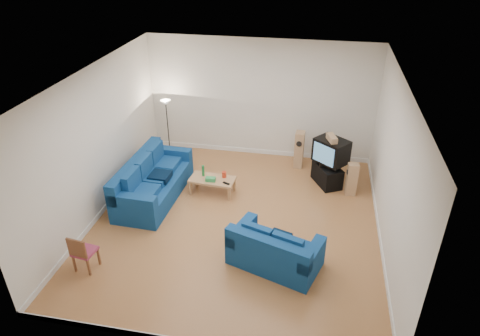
% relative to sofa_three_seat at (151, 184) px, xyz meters
% --- Properties ---
extents(room, '(6.01, 6.51, 3.21)m').
position_rel_sofa_three_seat_xyz_m(room, '(2.14, -0.58, 1.19)').
color(room, brown).
rests_on(room, ground).
extents(sofa_three_seat, '(1.17, 2.51, 0.96)m').
position_rel_sofa_three_seat_xyz_m(sofa_three_seat, '(0.00, 0.00, 0.00)').
color(sofa_three_seat, navy).
rests_on(sofa_three_seat, ground).
extents(sofa_loveseat, '(1.85, 1.39, 0.82)m').
position_rel_sofa_three_seat_xyz_m(sofa_loveseat, '(3.09, -1.82, -0.04)').
color(sofa_loveseat, navy).
rests_on(sofa_loveseat, ground).
extents(coffee_table, '(1.10, 0.61, 0.39)m').
position_rel_sofa_three_seat_xyz_m(coffee_table, '(1.35, 0.43, -0.02)').
color(coffee_table, tan).
rests_on(coffee_table, ground).
extents(bottle, '(0.07, 0.07, 0.27)m').
position_rel_sofa_three_seat_xyz_m(bottle, '(1.11, 0.53, 0.17)').
color(bottle, '#197233').
rests_on(bottle, coffee_table).
extents(tissue_box, '(0.24, 0.14, 0.09)m').
position_rel_sofa_three_seat_xyz_m(tissue_box, '(1.34, 0.32, 0.08)').
color(tissue_box, green).
rests_on(tissue_box, coffee_table).
extents(red_canister, '(0.12, 0.12, 0.15)m').
position_rel_sofa_three_seat_xyz_m(red_canister, '(1.62, 0.56, 0.10)').
color(red_canister, red).
rests_on(red_canister, coffee_table).
extents(remote, '(0.18, 0.12, 0.02)m').
position_rel_sofa_three_seat_xyz_m(remote, '(1.73, 0.28, 0.04)').
color(remote, black).
rests_on(remote, coffee_table).
extents(tv_stand, '(0.80, 0.95, 0.51)m').
position_rel_sofa_three_seat_xyz_m(tv_stand, '(4.03, 1.37, -0.10)').
color(tv_stand, black).
rests_on(tv_stand, ground).
extents(av_receiver, '(0.37, 0.44, 0.10)m').
position_rel_sofa_three_seat_xyz_m(av_receiver, '(3.98, 1.42, 0.20)').
color(av_receiver, black).
rests_on(av_receiver, tv_stand).
extents(television, '(0.93, 0.90, 0.58)m').
position_rel_sofa_three_seat_xyz_m(television, '(4.06, 1.40, 0.54)').
color(television, black).
rests_on(television, av_receiver).
extents(centre_speaker, '(0.28, 0.42, 0.14)m').
position_rel_sofa_three_seat_xyz_m(centre_speaker, '(4.04, 1.35, 0.90)').
color(centre_speaker, tan).
rests_on(centre_speaker, television).
extents(speaker_left, '(0.25, 0.32, 0.99)m').
position_rel_sofa_three_seat_xyz_m(speaker_left, '(3.27, 2.12, 0.14)').
color(speaker_left, tan).
rests_on(speaker_left, ground).
extents(speaker_right, '(0.27, 0.22, 0.82)m').
position_rel_sofa_three_seat_xyz_m(speaker_right, '(4.59, 0.98, 0.06)').
color(speaker_right, tan).
rests_on(speaker_right, ground).
extents(floor_lamp, '(0.28, 0.28, 1.61)m').
position_rel_sofa_three_seat_xyz_m(floor_lamp, '(-0.29, 2.12, 0.97)').
color(floor_lamp, black).
rests_on(floor_lamp, ground).
extents(dining_chair, '(0.42, 0.42, 0.79)m').
position_rel_sofa_three_seat_xyz_m(dining_chair, '(-0.32, -2.59, 0.08)').
color(dining_chair, brown).
rests_on(dining_chair, ground).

